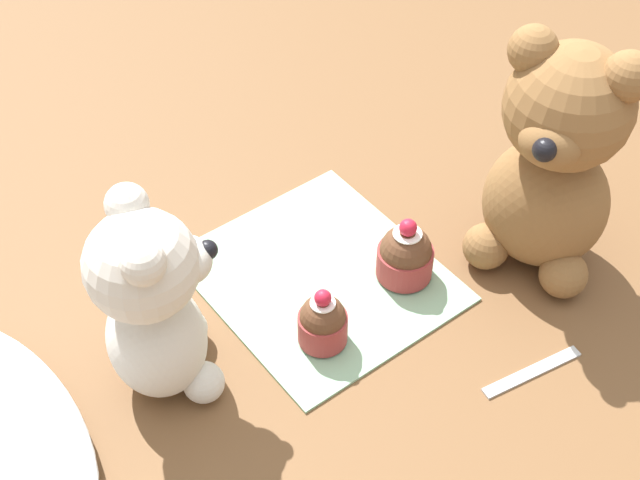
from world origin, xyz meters
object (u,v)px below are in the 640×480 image
Objects in this scene: teddy_bear_tan at (555,162)px; cupcake_near_tan_bear at (405,255)px; teaspoon at (532,371)px; teddy_bear_cream at (153,304)px; cupcake_near_cream_bear at (323,321)px.

teddy_bear_tan is 3.52× the size of cupcake_near_tan_bear.
teaspoon is (-0.17, -0.02, -0.03)m from cupcake_near_tan_bear.
cupcake_near_tan_bear is 0.17m from teaspoon.
teddy_bear_cream is 1.95× the size of teaspoon.
teddy_bear_tan reaches higher than teaspoon.
cupcake_near_cream_bear is at bearing -123.83° from teddy_bear_tan.
teaspoon is (-0.21, -0.27, -0.10)m from teddy_bear_cream.
teddy_bear_tan reaches higher than cupcake_near_cream_bear.
cupcake_near_cream_bear is (0.04, 0.25, -0.10)m from teddy_bear_tan.
cupcake_near_cream_bear is 0.12m from cupcake_near_tan_bear.
teddy_bear_cream reaches higher than teaspoon.
teddy_bear_cream is 3.08× the size of cupcake_near_cream_bear.
teddy_bear_cream reaches higher than cupcake_near_cream_bear.
teaspoon is at bearing -137.87° from cupcake_near_cream_bear.
teddy_bear_cream is 0.36m from teaspoon.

